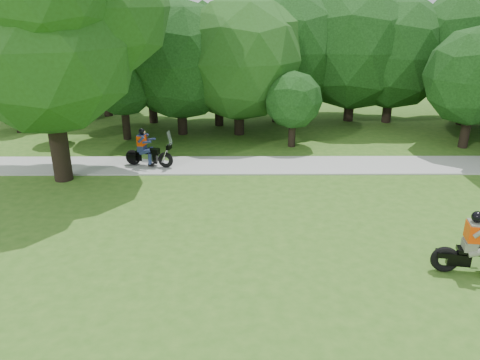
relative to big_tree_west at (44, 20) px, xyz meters
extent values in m
plane|color=#34621C|center=(10.54, -6.85, -5.76)|extent=(100.00, 100.00, 0.00)
cube|color=#ADADA7|center=(10.54, 1.15, -5.73)|extent=(60.00, 2.20, 0.06)
cylinder|color=black|center=(-4.58, 6.42, -5.05)|extent=(0.30, 0.30, 1.40)
sphere|color=#224C15|center=(-4.58, 6.42, -3.73)|extent=(1.92, 1.92, 1.92)
cylinder|color=black|center=(18.96, 7.93, -4.86)|extent=(0.54, 0.54, 1.80)
sphere|color=black|center=(18.96, 7.93, -1.77)|extent=(6.74, 6.74, 6.74)
cylinder|color=black|center=(-4.88, 10.16, -4.86)|extent=(0.55, 0.55, 1.80)
sphere|color=black|center=(-4.88, 10.16, -1.67)|extent=(7.03, 7.03, 7.03)
cylinder|color=black|center=(3.88, 6.07, -4.86)|extent=(0.49, 0.49, 1.80)
sphere|color=black|center=(3.88, 6.07, -2.08)|extent=(5.76, 5.76, 5.76)
cylinder|color=black|center=(-1.62, 4.53, -5.20)|extent=(0.29, 0.29, 1.11)
sphere|color=black|center=(-1.62, 4.53, -4.03)|extent=(1.90, 1.90, 1.90)
cylinder|color=black|center=(8.89, 8.65, -4.86)|extent=(0.54, 0.54, 1.80)
sphere|color=black|center=(8.89, 8.65, -1.77)|extent=(6.72, 6.72, 6.72)
cylinder|color=black|center=(2.00, 8.43, -4.86)|extent=(0.46, 0.46, 1.80)
sphere|color=black|center=(2.00, 8.43, -2.24)|extent=(5.28, 5.28, 5.28)
cylinder|color=black|center=(12.95, 8.82, -4.86)|extent=(0.54, 0.54, 1.80)
sphere|color=black|center=(12.95, 8.82, -1.77)|extent=(6.72, 6.72, 6.72)
cylinder|color=black|center=(1.25, 5.15, -4.86)|extent=(0.38, 0.38, 1.80)
sphere|color=black|center=(1.25, 5.15, -2.79)|extent=(3.59, 3.59, 3.59)
cylinder|color=black|center=(-0.92, 10.06, -4.86)|extent=(0.49, 0.49, 1.80)
sphere|color=black|center=(-0.92, 10.06, -2.05)|extent=(5.87, 5.87, 5.87)
cylinder|color=black|center=(17.15, 3.70, -4.86)|extent=(0.42, 0.42, 1.80)
sphere|color=black|center=(17.15, 3.70, -2.52)|extent=(4.42, 4.42, 4.42)
cylinder|color=black|center=(6.76, 5.99, -4.86)|extent=(0.50, 0.50, 1.80)
sphere|color=#224C15|center=(6.76, 5.99, -1.99)|extent=(6.06, 6.06, 6.06)
cylinder|color=black|center=(5.68, 7.82, -4.90)|extent=(0.46, 0.46, 1.72)
sphere|color=black|center=(5.68, 7.82, -2.34)|extent=(5.23, 5.23, 5.23)
cylinder|color=black|center=(9.20, 3.88, -5.10)|extent=(0.33, 0.33, 1.32)
sphere|color=black|center=(9.20, 3.88, -3.58)|extent=(2.64, 2.64, 2.64)
cylinder|color=black|center=(14.99, 8.46, -4.86)|extent=(0.50, 0.50, 1.80)
sphere|color=black|center=(14.99, 8.46, -2.01)|extent=(5.99, 5.99, 5.99)
cylinder|color=black|center=(0.04, -0.35, -3.66)|extent=(0.68, 0.68, 4.20)
sphere|color=#224C15|center=(0.04, -0.35, -0.76)|extent=(6.40, 6.40, 6.40)
sphere|color=#224C15|center=(1.80, 0.45, 0.44)|extent=(5.12, 5.12, 5.12)
sphere|color=#224C15|center=(-1.56, 0.29, 0.24)|extent=(5.44, 5.44, 5.44)
torus|color=black|center=(11.89, -6.87, -5.41)|extent=(0.72, 0.32, 0.70)
cube|color=black|center=(12.52, -6.98, -5.36)|extent=(1.25, 0.45, 0.32)
cube|color=silver|center=(12.69, -7.01, -5.36)|extent=(0.53, 0.42, 0.40)
cube|color=black|center=(12.39, -6.96, -5.10)|extent=(0.57, 0.41, 0.10)
cube|color=#585D4B|center=(12.39, -6.96, -4.96)|extent=(0.36, 0.43, 0.24)
cube|color=#585D4B|center=(12.41, -6.96, -4.60)|extent=(0.33, 0.46, 0.56)
cube|color=#F03B04|center=(12.41, -6.96, -4.58)|extent=(0.37, 0.50, 0.44)
sphere|color=black|center=(12.44, -6.97, -4.18)|extent=(0.28, 0.28, 0.28)
torus|color=black|center=(2.39, 1.15, -5.37)|extent=(0.67, 0.33, 0.64)
torus|color=black|center=(3.77, 0.82, -5.37)|extent=(0.67, 0.33, 0.64)
cube|color=black|center=(2.91, 1.03, -5.33)|extent=(1.05, 0.46, 0.29)
cube|color=silver|center=(3.05, 0.99, -5.33)|extent=(0.50, 0.41, 0.37)
cube|color=black|center=(3.27, 0.94, -5.05)|extent=(0.53, 0.38, 0.24)
cube|color=black|center=(2.80, 1.05, -5.09)|extent=(0.53, 0.40, 0.09)
cylinder|color=silver|center=(3.81, 0.81, -5.05)|extent=(0.36, 0.13, 0.82)
cylinder|color=silver|center=(3.96, 0.77, -4.66)|extent=(0.17, 0.58, 0.03)
cube|color=black|center=(2.39, 0.95, -5.33)|extent=(0.40, 0.20, 0.31)
cube|color=black|center=(2.48, 1.34, -5.33)|extent=(0.40, 0.20, 0.31)
cube|color=navy|center=(2.80, 1.05, -4.96)|extent=(0.35, 0.40, 0.22)
cube|color=navy|center=(2.82, 1.05, -4.63)|extent=(0.32, 0.43, 0.51)
cube|color=#F03B04|center=(2.82, 1.05, -4.61)|extent=(0.36, 0.47, 0.40)
sphere|color=black|center=(2.85, 1.04, -4.24)|extent=(0.26, 0.26, 0.26)
camera|label=1|loc=(6.68, -17.06, 0.72)|focal=35.00mm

